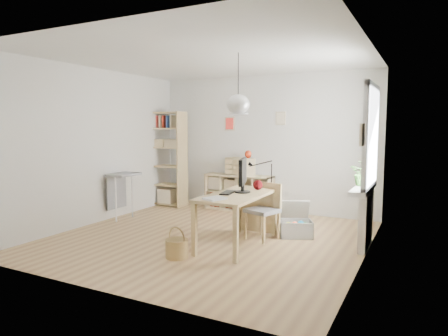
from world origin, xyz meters
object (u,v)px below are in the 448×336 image
at_px(desk, 238,200).
at_px(tall_bookshelf, 167,155).
at_px(cube_shelf, 239,195).
at_px(storage_chest, 296,225).
at_px(monitor, 243,174).
at_px(drawer_chest, 240,167).
at_px(chair, 265,207).

distance_m(desk, tall_bookshelf, 3.27).
relative_size(cube_shelf, storage_chest, 1.96).
relative_size(storage_chest, monitor, 1.30).
bearing_deg(drawer_chest, tall_bookshelf, -149.28).
xyz_separation_m(chair, drawer_chest, (-1.20, 1.71, 0.41)).
xyz_separation_m(desk, chair, (0.22, 0.48, -0.17)).
bearing_deg(desk, tall_bookshelf, 142.99).
bearing_deg(cube_shelf, drawer_chest, -42.17).
xyz_separation_m(cube_shelf, monitor, (1.05, -2.12, 0.73)).
relative_size(tall_bookshelf, drawer_chest, 3.33).
xyz_separation_m(chair, monitor, (-0.20, -0.38, 0.54)).
relative_size(desk, monitor, 2.73).
height_order(tall_bookshelf, storage_chest, tall_bookshelf).
xyz_separation_m(desk, drawer_chest, (-0.98, 2.19, 0.24)).
height_order(cube_shelf, tall_bookshelf, tall_bookshelf).
height_order(tall_bookshelf, monitor, tall_bookshelf).
bearing_deg(tall_bookshelf, cube_shelf, 10.19).
bearing_deg(cube_shelf, desk, -65.39).
bearing_deg(monitor, cube_shelf, 98.44).
bearing_deg(drawer_chest, monitor, -42.06).
bearing_deg(monitor, storage_chest, 34.42).
relative_size(desk, storage_chest, 2.10).
distance_m(chair, monitor, 0.69).
bearing_deg(monitor, chair, 44.62).
relative_size(chair, monitor, 1.54).
height_order(tall_bookshelf, drawer_chest, tall_bookshelf).
relative_size(cube_shelf, tall_bookshelf, 0.70).
distance_m(cube_shelf, monitor, 2.48).
xyz_separation_m(desk, storage_chest, (0.60, 0.84, -0.49)).
bearing_deg(tall_bookshelf, monitor, -35.21).
height_order(cube_shelf, drawer_chest, drawer_chest).
height_order(desk, chair, chair).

